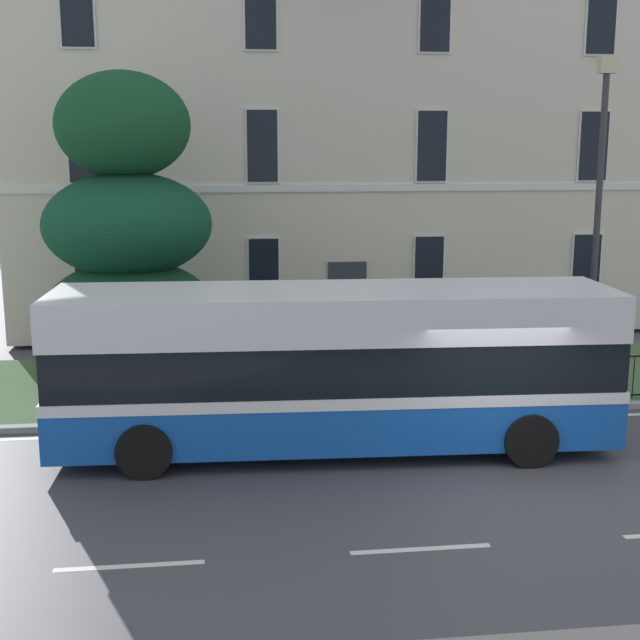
{
  "coord_description": "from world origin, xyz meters",
  "views": [
    {
      "loc": [
        -4.77,
        -12.62,
        5.51
      ],
      "look_at": [
        -2.76,
        3.45,
        2.24
      ],
      "focal_mm": 48.01,
      "sensor_mm": 36.0,
      "label": 1
    }
  ],
  "objects": [
    {
      "name": "iron_verge_railing",
      "position": [
        -1.0,
        4.4,
        0.62
      ],
      "size": [
        13.26,
        0.04,
        0.97
      ],
      "color": "black",
      "rests_on": "ground_plane"
    },
    {
      "name": "street_lamp_post",
      "position": [
        3.57,
        5.22,
        4.26
      ],
      "size": [
        0.36,
        0.24,
        7.29
      ],
      "color": "#333338",
      "rests_on": "ground_plane"
    },
    {
      "name": "georgian_townhouse",
      "position": [
        -1.0,
        16.57,
        7.14
      ],
      "size": [
        19.42,
        10.79,
        13.96
      ],
      "color": "beige",
      "rests_on": "ground_plane"
    },
    {
      "name": "single_decker_bus",
      "position": [
        -2.62,
        2.38,
        1.59
      ],
      "size": [
        10.28,
        2.9,
        3.01
      ],
      "rotation": [
        0.0,
        0.0,
        -0.04
      ],
      "color": "#1651B4",
      "rests_on": "ground_plane"
    },
    {
      "name": "ground_plane",
      "position": [
        0.0,
        1.06,
        -0.02
      ],
      "size": [
        60.0,
        56.0,
        0.18
      ],
      "color": "#434248"
    },
    {
      "name": "evergreen_tree",
      "position": [
        -6.78,
        7.85,
        3.14
      ],
      "size": [
        4.28,
        4.28,
        7.26
      ],
      "color": "#423328",
      "rests_on": "ground_plane"
    }
  ]
}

